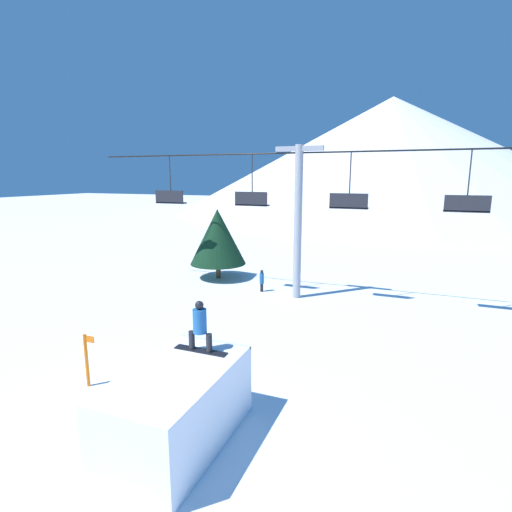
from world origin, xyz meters
name	(u,v)px	position (x,y,z in m)	size (l,w,h in m)	color
ground_plane	(146,463)	(0.00, 0.00, 0.00)	(220.00, 220.00, 0.00)	white
mountain_ridge	(390,155)	(0.00, 69.99, 9.87)	(74.69, 74.69, 19.74)	silver
snow_ramp	(178,407)	(0.29, 0.91, 0.92)	(2.15, 3.85, 1.83)	white
snowboarder	(200,326)	(0.27, 2.06, 2.51)	(1.45, 0.35, 1.35)	black
chairlift	(298,208)	(-0.38, 13.14, 4.70)	(23.61, 0.44, 7.78)	#9E9EA3
pine_tree_near	(218,237)	(-6.06, 15.29, 2.61)	(3.43, 3.43, 4.32)	#4C3823
trail_marker	(87,359)	(-3.68, 2.10, 0.89)	(0.41, 0.10, 1.66)	orange
distant_skier	(262,280)	(-2.46, 13.50, 0.67)	(0.24, 0.24, 1.23)	black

